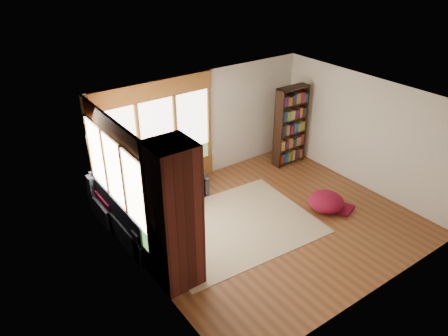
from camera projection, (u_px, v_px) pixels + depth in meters
floor at (270, 222)px, 9.04m from camera, size 5.50×5.50×0.00m
ceiling at (278, 103)px, 7.80m from camera, size 5.50×5.50×0.00m
wall_back at (203, 126)px, 10.21m from camera, size 5.50×0.04×2.60m
wall_front at (382, 230)px, 6.63m from camera, size 5.50×0.04×2.60m
wall_left at (145, 214)px, 7.02m from camera, size 0.04×5.00×2.60m
wall_right at (366, 133)px, 9.83m from camera, size 0.04×5.00×2.60m
windows_back at (158, 137)px, 9.55m from camera, size 2.82×0.10×1.90m
windows_left at (116, 180)px, 7.87m from camera, size 0.10×2.62×1.90m
roller_blind at (97, 144)px, 8.29m from camera, size 0.03×0.72×0.90m
brick_chimney at (175, 217)px, 6.95m from camera, size 0.70×0.70×2.60m
sectional_sofa at (147, 203)px, 9.11m from camera, size 2.20×2.20×0.80m
area_rug at (233, 226)px, 8.91m from camera, size 3.40×2.68×0.01m
bookshelf at (291, 126)px, 10.92m from camera, size 0.87×0.29×2.03m
pouf at (326, 201)px, 9.34m from camera, size 0.84×0.84×0.41m
dog_tan at (156, 177)px, 9.04m from camera, size 1.10×1.17×0.57m
dog_brindle at (152, 192)px, 8.65m from camera, size 0.61×0.86×0.44m
throw_pillows at (143, 179)px, 9.00m from camera, size 1.98×1.68×0.45m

